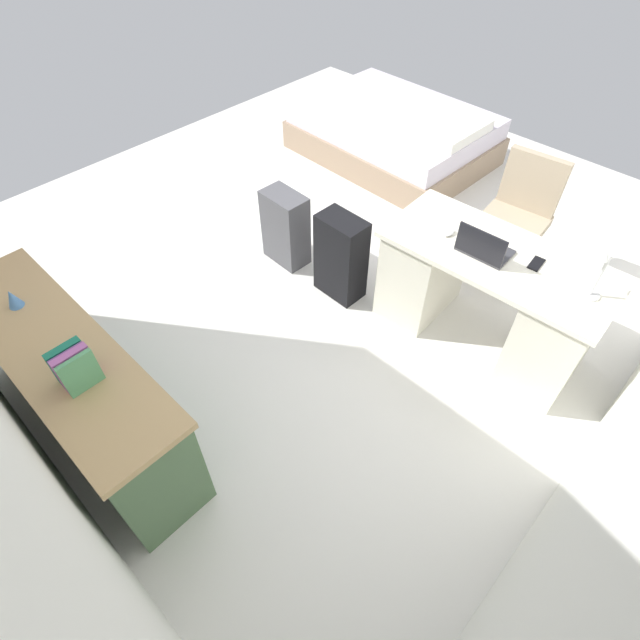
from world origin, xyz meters
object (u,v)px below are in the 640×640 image
object	(u,v)px
suitcase_spare_grey	(286,228)
desk_lamp	(601,257)
laptop	(483,248)
suitcase_black	(341,257)
desk	(486,296)
computer_mouse	(449,232)
bed	(394,134)
office_chair	(513,225)
figurine_small	(13,299)
credenza	(80,389)
cell_phone_near_laptop	(536,264)

from	to	relation	value
suitcase_spare_grey	desk_lamp	world-z (taller)	desk_lamp
laptop	suitcase_black	bearing A→B (deg)	14.66
desk	computer_mouse	bearing A→B (deg)	8.71
bed	office_chair	bearing A→B (deg)	155.32
computer_mouse	figurine_small	xyz separation A→B (m)	(1.35, 2.20, 0.05)
credenza	laptop	bearing A→B (deg)	-118.77
desk	cell_phone_near_laptop	xyz separation A→B (m)	(-0.21, -0.06, 0.37)
suitcase_black	cell_phone_near_laptop	bearing A→B (deg)	-160.82
office_chair	computer_mouse	distance (m)	0.93
suitcase_spare_grey	cell_phone_near_laptop	world-z (taller)	cell_phone_near_laptop
bed	suitcase_spare_grey	bearing A→B (deg)	102.04
office_chair	bed	bearing A→B (deg)	-24.68
figurine_small	computer_mouse	bearing A→B (deg)	-121.54
office_chair	suitcase_spare_grey	bearing A→B (deg)	40.37
suitcase_spare_grey	credenza	bearing A→B (deg)	101.83
bed	desk_lamp	xyz separation A→B (m)	(-2.52, 1.59, 0.77)
computer_mouse	figurine_small	world-z (taller)	figurine_small
computer_mouse	credenza	bearing A→B (deg)	64.57
bed	credenza	bearing A→B (deg)	100.82
credenza	bed	size ratio (longest dim) A/B	0.93
cell_phone_near_laptop	figurine_small	xyz separation A→B (m)	(1.90, 2.32, 0.06)
computer_mouse	bed	bearing A→B (deg)	-47.52
laptop	desk_lamp	xyz separation A→B (m)	(-0.59, -0.11, 0.21)
bed	cell_phone_near_laptop	xyz separation A→B (m)	(-2.22, 1.55, 0.52)
desk	suitcase_black	bearing A→B (deg)	17.84
laptop	cell_phone_near_laptop	distance (m)	0.33
office_chair	suitcase_black	bearing A→B (deg)	56.11
desk	office_chair	world-z (taller)	office_chair
credenza	cell_phone_near_laptop	distance (m)	2.78
computer_mouse	cell_phone_near_laptop	world-z (taller)	computer_mouse
suitcase_black	desk	bearing A→B (deg)	-160.76
credenza	suitcase_spare_grey	size ratio (longest dim) A/B	2.93
suitcase_spare_grey	desk_lamp	size ratio (longest dim) A/B	1.78
credenza	suitcase_spare_grey	world-z (taller)	credenza
desk	computer_mouse	size ratio (longest dim) A/B	14.68
cell_phone_near_laptop	figurine_small	world-z (taller)	figurine_small
desk	credenza	distance (m)	2.59
suitcase_spare_grey	desk_lamp	xyz separation A→B (m)	(-2.11, -0.36, 0.71)
computer_mouse	desk	bearing A→B (deg)	-173.80
figurine_small	suitcase_spare_grey	bearing A→B (deg)	-92.93
desk	desk_lamp	size ratio (longest dim) A/B	4.25
computer_mouse	desk_lamp	world-z (taller)	desk_lamp
desk	credenza	size ratio (longest dim) A/B	0.82
cell_phone_near_laptop	figurine_small	size ratio (longest dim) A/B	1.24
suitcase_black	desk_lamp	bearing A→B (deg)	-165.65
credenza	office_chair	bearing A→B (deg)	-108.49
figurine_small	desk_lamp	bearing A→B (deg)	-134.05
desk	figurine_small	xyz separation A→B (m)	(1.70, 2.26, 0.43)
laptop	figurine_small	size ratio (longest dim) A/B	2.90
credenza	figurine_small	world-z (taller)	figurine_small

